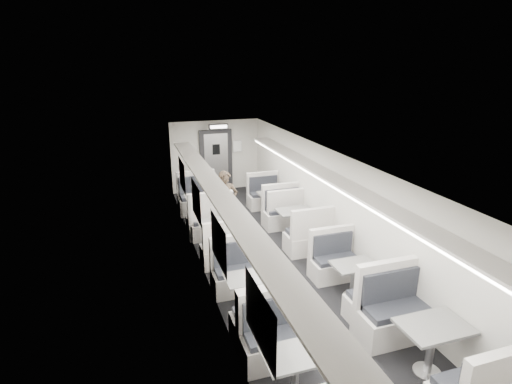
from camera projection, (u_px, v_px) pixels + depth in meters
room at (279, 220)px, 8.13m from camera, size 3.24×12.24×2.64m
booth_left_a at (203, 209)px, 10.94m from camera, size 1.13×2.29×1.23m
booth_left_b at (217, 235)px, 9.41m from camera, size 1.01×2.05×1.10m
booth_left_c at (250, 294)px, 7.02m from camera, size 1.02×2.06×1.10m
booth_left_d at (295, 376)px, 5.20m from camera, size 1.02×2.07×1.11m
booth_right_a at (273, 204)px, 11.45m from camera, size 0.99×2.02×1.08m
booth_right_b at (295, 224)px, 10.00m from camera, size 1.07×2.16×1.16m
booth_right_c at (353, 280)px, 7.51m from camera, size 0.98×1.98×1.06m
booth_right_d at (431, 349)px, 5.62m from camera, size 1.16×2.35×1.25m
passenger at (226, 203)px, 10.11m from camera, size 0.63×0.43×1.68m
window_a at (182, 175)px, 10.72m from camera, size 0.02×1.18×0.84m
window_b at (196, 201)px, 8.73m from camera, size 0.02×1.18×0.84m
window_c at (219, 243)px, 6.75m from camera, size 0.02×1.18×0.84m
window_d at (260, 319)px, 4.76m from camera, size 0.02×1.18×0.84m
luggage_rack_left at (222, 197)px, 7.27m from camera, size 0.46×10.40×0.09m
luggage_rack_right at (343, 185)px, 8.00m from camera, size 0.46×10.40×0.09m
vestibule_door at (216, 161)px, 13.54m from camera, size 1.10×0.13×2.10m
exit_sign at (218, 127)px, 12.71m from camera, size 0.62×0.12×0.16m
wall_notice at (237, 146)px, 13.60m from camera, size 0.32×0.02×0.40m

